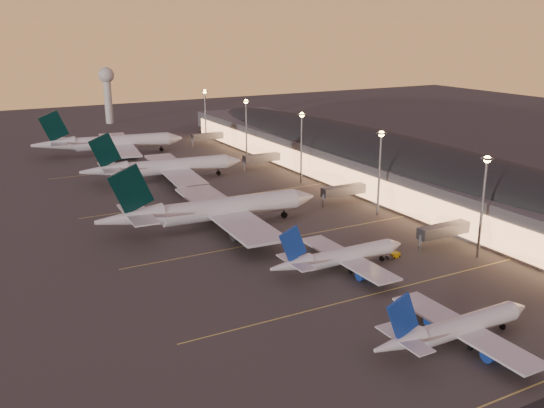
{
  "coord_description": "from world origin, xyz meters",
  "views": [
    {
      "loc": [
        -76.92,
        -99.49,
        55.71
      ],
      "look_at": [
        2.0,
        45.0,
        7.0
      ],
      "focal_mm": 40.0,
      "sensor_mm": 36.0,
      "label": 1
    }
  ],
  "objects_px": {
    "airliner_wide_near": "(213,210)",
    "baggage_tug_d": "(487,319)",
    "baggage_tug_c": "(393,256)",
    "airliner_narrow_north": "(339,257)",
    "airliner_wide_mid": "(164,167)",
    "airliner_narrow_south": "(455,328)",
    "radar_tower": "(107,86)",
    "airliner_wide_far": "(110,143)"
  },
  "relations": [
    {
      "from": "baggage_tug_c",
      "to": "airliner_narrow_north",
      "type": "bearing_deg",
      "value": 172.98
    },
    {
      "from": "airliner_wide_near",
      "to": "airliner_wide_mid",
      "type": "height_order",
      "value": "airliner_wide_near"
    },
    {
      "from": "airliner_wide_near",
      "to": "airliner_wide_mid",
      "type": "relative_size",
      "value": 1.08
    },
    {
      "from": "airliner_narrow_south",
      "to": "baggage_tug_c",
      "type": "height_order",
      "value": "airliner_narrow_south"
    },
    {
      "from": "airliner_wide_near",
      "to": "baggage_tug_c",
      "type": "relative_size",
      "value": 16.08
    },
    {
      "from": "airliner_narrow_south",
      "to": "baggage_tug_c",
      "type": "relative_size",
      "value": 8.88
    },
    {
      "from": "airliner_wide_near",
      "to": "baggage_tug_c",
      "type": "bearing_deg",
      "value": -51.69
    },
    {
      "from": "airliner_wide_mid",
      "to": "airliner_wide_far",
      "type": "distance_m",
      "value": 56.63
    },
    {
      "from": "airliner_wide_far",
      "to": "baggage_tug_c",
      "type": "height_order",
      "value": "airliner_wide_far"
    },
    {
      "from": "airliner_narrow_south",
      "to": "airliner_wide_mid",
      "type": "bearing_deg",
      "value": 92.36
    },
    {
      "from": "airliner_wide_far",
      "to": "baggage_tug_d",
      "type": "xyz_separation_m",
      "value": [
        24.17,
        -194.25,
        -4.94
      ]
    },
    {
      "from": "airliner_narrow_north",
      "to": "baggage_tug_d",
      "type": "distance_m",
      "value": 36.75
    },
    {
      "from": "baggage_tug_d",
      "to": "radar_tower",
      "type": "bearing_deg",
      "value": 0.86
    },
    {
      "from": "airliner_narrow_south",
      "to": "radar_tower",
      "type": "relative_size",
      "value": 1.11
    },
    {
      "from": "baggage_tug_c",
      "to": "baggage_tug_d",
      "type": "xyz_separation_m",
      "value": [
        -5.89,
        -35.38,
        -0.05
      ]
    },
    {
      "from": "airliner_wide_mid",
      "to": "baggage_tug_c",
      "type": "xyz_separation_m",
      "value": [
        24.12,
        -102.55,
        -4.47
      ]
    },
    {
      "from": "airliner_wide_near",
      "to": "baggage_tug_c",
      "type": "distance_m",
      "value": 52.54
    },
    {
      "from": "baggage_tug_c",
      "to": "airliner_narrow_south",
      "type": "bearing_deg",
      "value": -123.32
    },
    {
      "from": "airliner_narrow_south",
      "to": "airliner_narrow_north",
      "type": "bearing_deg",
      "value": 87.55
    },
    {
      "from": "airliner_wide_far",
      "to": "radar_tower",
      "type": "relative_size",
      "value": 2.02
    },
    {
      "from": "airliner_narrow_south",
      "to": "airliner_wide_near",
      "type": "height_order",
      "value": "airliner_wide_near"
    },
    {
      "from": "airliner_narrow_south",
      "to": "airliner_wide_far",
      "type": "xyz_separation_m",
      "value": [
        -11.77,
        197.99,
        2.06
      ]
    },
    {
      "from": "airliner_wide_far",
      "to": "radar_tower",
      "type": "height_order",
      "value": "radar_tower"
    },
    {
      "from": "airliner_wide_near",
      "to": "airliner_wide_mid",
      "type": "distance_m",
      "value": 60.23
    },
    {
      "from": "airliner_wide_mid",
      "to": "baggage_tug_d",
      "type": "xyz_separation_m",
      "value": [
        18.23,
        -137.93,
        -4.52
      ]
    },
    {
      "from": "airliner_narrow_north",
      "to": "baggage_tug_d",
      "type": "xyz_separation_m",
      "value": [
        10.74,
        -35.02,
        -2.93
      ]
    },
    {
      "from": "baggage_tug_d",
      "to": "airliner_narrow_south",
      "type": "bearing_deg",
      "value": 107.37
    },
    {
      "from": "airliner_wide_far",
      "to": "baggage_tug_d",
      "type": "bearing_deg",
      "value": -75.07
    },
    {
      "from": "airliner_narrow_north",
      "to": "radar_tower",
      "type": "bearing_deg",
      "value": 87.81
    },
    {
      "from": "airliner_wide_near",
      "to": "baggage_tug_d",
      "type": "distance_m",
      "value": 81.9
    },
    {
      "from": "radar_tower",
      "to": "baggage_tug_c",
      "type": "bearing_deg",
      "value": -88.32
    },
    {
      "from": "airliner_narrow_north",
      "to": "radar_tower",
      "type": "relative_size",
      "value": 1.13
    },
    {
      "from": "airliner_narrow_south",
      "to": "baggage_tug_c",
      "type": "xyz_separation_m",
      "value": [
        18.3,
        39.13,
        -2.83
      ]
    },
    {
      "from": "airliner_wide_near",
      "to": "airliner_narrow_north",
      "type": "bearing_deg",
      "value": -69.46
    },
    {
      "from": "baggage_tug_c",
      "to": "airliner_wide_mid",
      "type": "bearing_deg",
      "value": 94.98
    },
    {
      "from": "radar_tower",
      "to": "baggage_tug_d",
      "type": "relative_size",
      "value": 9.21
    },
    {
      "from": "airliner_narrow_south",
      "to": "baggage_tug_c",
      "type": "distance_m",
      "value": 43.29
    },
    {
      "from": "airliner_wide_far",
      "to": "radar_tower",
      "type": "distance_m",
      "value": 95.51
    },
    {
      "from": "airliner_wide_mid",
      "to": "airliner_wide_far",
      "type": "height_order",
      "value": "airliner_wide_far"
    },
    {
      "from": "airliner_narrow_south",
      "to": "airliner_wide_mid",
      "type": "distance_m",
      "value": 141.81
    },
    {
      "from": "airliner_wide_mid",
      "to": "airliner_wide_near",
      "type": "bearing_deg",
      "value": -90.36
    },
    {
      "from": "airliner_wide_near",
      "to": "radar_tower",
      "type": "xyz_separation_m",
      "value": [
        22.98,
        207.52,
        16.47
      ]
    }
  ]
}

